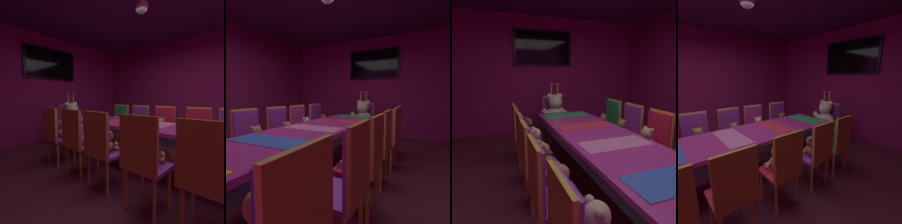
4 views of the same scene
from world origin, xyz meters
TOP-DOWN VIEW (x-y plane):
  - ground_plane at (0.00, 0.00)m, footprint 7.90×7.90m
  - wall_back at (0.00, 3.20)m, footprint 5.20×0.12m
  - wall_left at (-2.60, 0.00)m, footprint 0.12×6.40m
  - banquet_table at (0.00, -0.00)m, footprint 0.90×3.56m
  - chair_left_2 at (-0.86, -0.29)m, footprint 0.42×0.41m
  - teddy_left_2 at (-0.72, -0.29)m, footprint 0.25×0.32m
  - chair_left_3 at (-0.86, 0.31)m, footprint 0.42×0.41m
  - teddy_left_3 at (-0.71, 0.31)m, footprint 0.23×0.29m
  - chair_left_4 at (-0.84, 0.83)m, footprint 0.42×0.41m
  - teddy_left_4 at (-0.70, 0.83)m, footprint 0.25×0.32m
  - chair_left_5 at (-0.83, 1.45)m, footprint 0.42×0.41m
  - teddy_left_5 at (-0.69, 1.45)m, footprint 0.25×0.32m
  - chair_right_2 at (0.86, -0.32)m, footprint 0.42×0.41m
  - teddy_right_2 at (0.71, -0.32)m, footprint 0.26×0.34m
  - chair_right_3 at (0.84, 0.29)m, footprint 0.42×0.41m
  - teddy_right_3 at (0.70, 0.29)m, footprint 0.26×0.34m
  - chair_right_4 at (0.87, 0.88)m, footprint 0.42×0.41m
  - teddy_right_4 at (0.72, 0.88)m, footprint 0.24×0.31m
  - chair_right_5 at (0.85, 1.41)m, footprint 0.42×0.41m
  - teddy_right_5 at (0.71, 1.41)m, footprint 0.22×0.28m
  - throne_chair at (0.00, 2.32)m, footprint 0.41×0.42m
  - king_teddy_bear at (0.00, 2.16)m, footprint 0.63×0.49m
  - wall_tv at (0.00, 3.11)m, footprint 1.40×0.06m
  - pendant_light at (0.05, 0.32)m, footprint 0.20×0.20m

SIDE VIEW (x-z plane):
  - ground_plane at x=0.00m, z-range 0.00..0.00m
  - teddy_right_5 at x=0.71m, z-range 0.44..0.71m
  - teddy_left_3 at x=-0.71m, z-range 0.44..0.72m
  - teddy_right_4 at x=0.72m, z-range 0.44..0.73m
  - teddy_left_5 at x=-0.69m, z-range 0.44..0.74m
  - teddy_left_4 at x=-0.70m, z-range 0.44..0.74m
  - teddy_left_2 at x=-0.72m, z-range 0.44..0.74m
  - teddy_right_3 at x=0.70m, z-range 0.44..0.75m
  - chair_left_2 at x=-0.86m, z-range 0.10..1.09m
  - chair_left_3 at x=-0.86m, z-range 0.10..1.09m
  - chair_left_4 at x=-0.84m, z-range 0.10..1.09m
  - chair_left_5 at x=-0.83m, z-range 0.10..1.09m
  - chair_right_2 at x=0.86m, z-range 0.10..1.09m
  - chair_right_3 at x=0.84m, z-range 0.10..1.09m
  - chair_right_4 at x=0.87m, z-range 0.10..1.09m
  - chair_right_5 at x=0.85m, z-range 0.10..1.09m
  - throne_chair at x=0.00m, z-range 0.10..1.09m
  - teddy_right_2 at x=0.71m, z-range 0.44..0.76m
  - banquet_table at x=0.00m, z-range 0.28..1.03m
  - king_teddy_bear at x=0.00m, z-range 0.31..1.13m
  - wall_back at x=0.00m, z-range 0.00..2.80m
  - wall_left at x=-2.60m, z-range 0.00..2.80m
  - wall_tv at x=0.00m, z-range 1.64..2.46m
  - pendant_light at x=0.05m, z-range 2.45..2.65m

